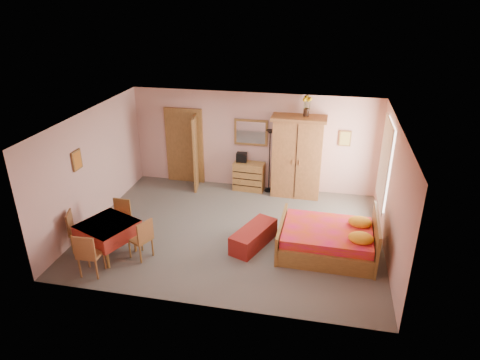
% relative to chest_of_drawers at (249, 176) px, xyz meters
% --- Properties ---
extents(floor, '(6.50, 6.50, 0.00)m').
position_rel_chest_of_drawers_xyz_m(floor, '(0.06, -2.25, -0.38)').
color(floor, '#656159').
rests_on(floor, ground).
extents(ceiling, '(6.50, 6.50, 0.00)m').
position_rel_chest_of_drawers_xyz_m(ceiling, '(0.06, -2.25, 2.22)').
color(ceiling, brown).
rests_on(ceiling, wall_back).
extents(wall_back, '(6.50, 0.10, 2.60)m').
position_rel_chest_of_drawers_xyz_m(wall_back, '(0.06, 0.25, 0.92)').
color(wall_back, '#DCA89F').
rests_on(wall_back, floor).
extents(wall_front, '(6.50, 0.10, 2.60)m').
position_rel_chest_of_drawers_xyz_m(wall_front, '(0.06, -4.75, 0.92)').
color(wall_front, '#DCA89F').
rests_on(wall_front, floor).
extents(wall_left, '(0.10, 5.00, 2.60)m').
position_rel_chest_of_drawers_xyz_m(wall_left, '(-3.19, -2.25, 0.92)').
color(wall_left, '#DCA89F').
rests_on(wall_left, floor).
extents(wall_right, '(0.10, 5.00, 2.60)m').
position_rel_chest_of_drawers_xyz_m(wall_right, '(3.31, -2.25, 0.92)').
color(wall_right, '#DCA89F').
rests_on(wall_right, floor).
extents(doorway, '(1.06, 0.12, 2.15)m').
position_rel_chest_of_drawers_xyz_m(doorway, '(-1.84, 0.22, 0.64)').
color(doorway, '#9E6B35').
rests_on(doorway, floor).
extents(window, '(0.08, 1.40, 1.95)m').
position_rel_chest_of_drawers_xyz_m(window, '(3.27, -1.05, 1.07)').
color(window, white).
rests_on(window, wall_right).
extents(picture_left, '(0.04, 0.32, 0.42)m').
position_rel_chest_of_drawers_xyz_m(picture_left, '(-3.16, -2.85, 1.32)').
color(picture_left, orange).
rests_on(picture_left, wall_left).
extents(picture_back, '(0.30, 0.04, 0.40)m').
position_rel_chest_of_drawers_xyz_m(picture_back, '(2.41, 0.22, 1.17)').
color(picture_back, '#D8BF59').
rests_on(picture_back, wall_back).
extents(chest_of_drawers, '(0.84, 0.45, 0.77)m').
position_rel_chest_of_drawers_xyz_m(chest_of_drawers, '(0.00, 0.00, 0.00)').
color(chest_of_drawers, '#AE783B').
rests_on(chest_of_drawers, floor).
extents(wall_mirror, '(0.89, 0.05, 0.70)m').
position_rel_chest_of_drawers_xyz_m(wall_mirror, '(0.00, 0.21, 1.17)').
color(wall_mirror, white).
rests_on(wall_mirror, wall_back).
extents(stereo, '(0.27, 0.20, 0.25)m').
position_rel_chest_of_drawers_xyz_m(stereo, '(-0.21, 0.04, 0.51)').
color(stereo, black).
rests_on(stereo, chest_of_drawers).
extents(floor_lamp, '(0.23, 0.23, 1.71)m').
position_rel_chest_of_drawers_xyz_m(floor_lamp, '(0.54, 0.02, 0.47)').
color(floor_lamp, black).
rests_on(floor_lamp, floor).
extents(wardrobe, '(1.37, 0.72, 2.13)m').
position_rel_chest_of_drawers_xyz_m(wardrobe, '(1.26, -0.04, 0.68)').
color(wardrobe, '#B06F3B').
rests_on(wardrobe, floor).
extents(sunflower_vase, '(0.22, 0.22, 0.51)m').
position_rel_chest_of_drawers_xyz_m(sunflower_vase, '(1.41, 0.00, 2.00)').
color(sunflower_vase, yellow).
rests_on(sunflower_vase, wardrobe).
extents(bed, '(2.00, 1.59, 0.91)m').
position_rel_chest_of_drawers_xyz_m(bed, '(2.12, -2.64, 0.07)').
color(bed, '#DB1553').
rests_on(bed, floor).
extents(bench, '(0.89, 1.33, 0.41)m').
position_rel_chest_of_drawers_xyz_m(bench, '(0.61, -2.70, -0.18)').
color(bench, maroon).
rests_on(bench, floor).
extents(dining_table, '(1.27, 1.27, 0.71)m').
position_rel_chest_of_drawers_xyz_m(dining_table, '(-2.22, -3.61, -0.03)').
color(dining_table, maroon).
rests_on(dining_table, floor).
extents(chair_south, '(0.43, 0.43, 0.91)m').
position_rel_chest_of_drawers_xyz_m(chair_south, '(-2.23, -4.29, 0.07)').
color(chair_south, '#A06536').
rests_on(chair_south, floor).
extents(chair_north, '(0.39, 0.39, 0.85)m').
position_rel_chest_of_drawers_xyz_m(chair_north, '(-2.29, -2.97, 0.04)').
color(chair_north, '#AA7039').
rests_on(chair_north, floor).
extents(chair_west, '(0.51, 0.51, 0.88)m').
position_rel_chest_of_drawers_xyz_m(chair_west, '(-2.87, -3.57, 0.05)').
color(chair_west, '#AF7F3B').
rests_on(chair_west, floor).
extents(chair_east, '(0.52, 0.52, 0.87)m').
position_rel_chest_of_drawers_xyz_m(chair_east, '(-1.55, -3.58, 0.05)').
color(chair_east, olive).
rests_on(chair_east, floor).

